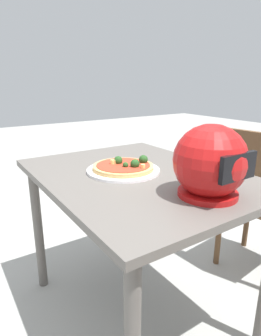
{
  "coord_description": "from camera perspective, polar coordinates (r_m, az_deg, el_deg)",
  "views": [
    {
      "loc": [
        0.71,
        1.01,
        1.16
      ],
      "look_at": [
        0.02,
        -0.03,
        0.78
      ],
      "focal_mm": 30.79,
      "sensor_mm": 36.0,
      "label": 1
    }
  ],
  "objects": [
    {
      "name": "pizza_plate",
      "position": [
        1.32,
        -1.44,
        -0.44
      ],
      "size": [
        0.33,
        0.33,
        0.01
      ],
      "primitive_type": "cylinder",
      "color": "white",
      "rests_on": "dining_table"
    },
    {
      "name": "dining_table",
      "position": [
        1.33,
        1.43,
        -5.01
      ],
      "size": [
        0.81,
        1.07,
        0.76
      ],
      "color": "#5B5651",
      "rests_on": "ground"
    },
    {
      "name": "pizza",
      "position": [
        1.31,
        -1.22,
        0.38
      ],
      "size": [
        0.28,
        0.28,
        0.06
      ],
      "color": "tan",
      "rests_on": "pizza_plate"
    },
    {
      "name": "motorcycle_helmet",
      "position": [
        1.04,
        15.5,
        1.0
      ],
      "size": [
        0.26,
        0.26,
        0.26
      ],
      "color": "#B21414",
      "rests_on": "dining_table"
    },
    {
      "name": "ground_plane",
      "position": [
        1.69,
        1.25,
        -26.25
      ],
      "size": [
        14.0,
        14.0,
        0.0
      ],
      "primitive_type": "plane",
      "color": "#9E9E99"
    },
    {
      "name": "chair_side",
      "position": [
        1.84,
        23.61,
        -5.24
      ],
      "size": [
        0.44,
        0.44,
        0.9
      ],
      "color": "brown",
      "rests_on": "ground"
    }
  ]
}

